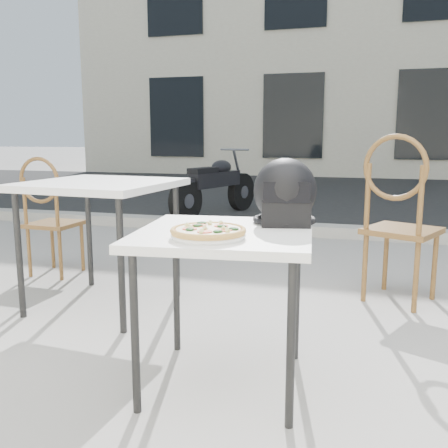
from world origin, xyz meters
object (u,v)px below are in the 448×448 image
(helmet, at_px, (285,195))
(cafe_chair_side, at_px, (48,210))
(cafe_table_side, at_px, (100,193))
(plate, at_px, (208,236))
(pizza, at_px, (208,230))
(cafe_chair_main, at_px, (399,211))
(cafe_table_main, at_px, (225,245))
(motorcycle, at_px, (216,187))

(helmet, relative_size, cafe_chair_side, 0.38)
(cafe_table_side, bearing_deg, plate, -43.06)
(pizza, xyz_separation_m, cafe_chair_main, (0.79, 1.52, -0.11))
(cafe_table_main, height_order, cafe_chair_side, cafe_chair_side)
(helmet, height_order, motorcycle, helmet)
(pizza, bearing_deg, motorcycle, 106.67)
(pizza, distance_m, helmet, 0.49)
(cafe_chair_main, bearing_deg, pizza, 87.08)
(cafe_table_main, xyz_separation_m, pizza, (-0.02, -0.18, 0.09))
(cafe_chair_main, bearing_deg, plate, 87.08)
(cafe_table_main, distance_m, helmet, 0.38)
(cafe_table_main, relative_size, pizza, 2.05)
(pizza, relative_size, cafe_chair_main, 0.35)
(cafe_table_main, bearing_deg, cafe_chair_side, 144.30)
(cafe_chair_main, relative_size, cafe_chair_side, 1.18)
(cafe_table_main, bearing_deg, motorcycle, 107.46)
(cafe_table_side, bearing_deg, motorcycle, 95.89)
(plate, distance_m, cafe_chair_side, 2.31)
(plate, xyz_separation_m, pizza, (0.00, 0.00, 0.02))
(pizza, xyz_separation_m, motorcycle, (-1.40, 4.69, -0.33))
(cafe_chair_main, bearing_deg, cafe_chair_side, 25.96)
(cafe_table_main, distance_m, motorcycle, 4.74)
(plate, relative_size, cafe_chair_side, 0.37)
(cafe_table_main, xyz_separation_m, cafe_table_side, (-1.03, 0.77, 0.11))
(cafe_chair_side, bearing_deg, cafe_table_main, 146.53)
(helmet, bearing_deg, cafe_table_main, -144.72)
(cafe_table_main, height_order, pizza, pizza)
(cafe_table_side, bearing_deg, helmet, -23.15)
(helmet, bearing_deg, plate, -131.76)
(cafe_table_main, distance_m, pizza, 0.20)
(plate, height_order, pizza, pizza)
(plate, distance_m, motorcycle, 4.90)
(cafe_table_main, relative_size, cafe_chair_main, 0.73)
(helmet, bearing_deg, motorcycle, 98.59)
(cafe_table_main, relative_size, plate, 2.33)
(helmet, height_order, cafe_chair_side, helmet)
(helmet, xyz_separation_m, motorcycle, (-1.64, 4.27, -0.43))
(cafe_table_side, distance_m, cafe_chair_side, 0.94)
(cafe_chair_side, relative_size, motorcycle, 0.53)
(pizza, bearing_deg, cafe_chair_side, 140.49)
(cafe_table_main, distance_m, plate, 0.19)
(cafe_chair_main, height_order, cafe_chair_side, cafe_chair_main)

